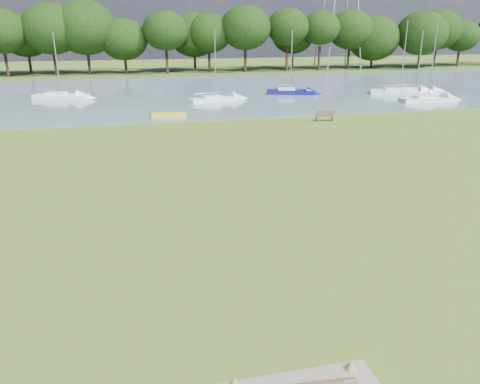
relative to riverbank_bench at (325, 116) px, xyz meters
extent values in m
plane|color=olive|center=(-14.59, -19.25, -0.53)|extent=(220.00, 220.00, 0.00)
cube|color=slate|center=(-14.59, 22.75, -0.53)|extent=(220.00, 40.00, 0.10)
cube|color=#4C6626|center=(-14.59, 52.75, -0.53)|extent=(220.00, 20.00, 0.40)
cube|color=brown|center=(-0.71, 0.24, -0.27)|extent=(0.20, 0.52, 0.53)
cube|color=brown|center=(0.74, -0.09, -0.27)|extent=(0.20, 0.52, 0.53)
cube|color=brown|center=(0.02, 0.07, -0.01)|extent=(1.79, 0.89, 0.06)
cube|color=brown|center=(-0.03, -0.15, 0.27)|extent=(1.69, 0.44, 0.52)
cube|color=yellow|center=(-14.13, 5.74, -0.31)|extent=(3.48, 1.44, 0.34)
cylinder|color=black|center=(-37.59, 48.75, 1.76)|extent=(0.55, 0.55, 4.19)
ellipsoid|color=black|center=(-37.59, 48.75, 6.88)|extent=(7.68, 7.68, 6.53)
cylinder|color=black|center=(-30.59, 48.75, 1.92)|extent=(0.55, 0.55, 4.50)
ellipsoid|color=black|center=(-30.59, 48.75, 7.42)|extent=(8.78, 8.78, 7.46)
cylinder|color=black|center=(-23.59, 48.75, 1.45)|extent=(0.55, 0.55, 3.55)
ellipsoid|color=black|center=(-23.59, 48.75, 5.79)|extent=(9.87, 9.87, 8.39)
cylinder|color=black|center=(-16.59, 48.75, 1.60)|extent=(0.55, 0.55, 3.87)
ellipsoid|color=black|center=(-16.59, 48.75, 6.33)|extent=(7.68, 7.68, 6.53)
cylinder|color=black|center=(-9.59, 48.75, 1.76)|extent=(0.55, 0.55, 4.19)
ellipsoid|color=black|center=(-9.59, 48.75, 6.88)|extent=(8.78, 8.78, 7.46)
cylinder|color=black|center=(-2.59, 48.75, 1.92)|extent=(0.55, 0.55, 4.50)
ellipsoid|color=black|center=(-2.59, 48.75, 7.42)|extent=(9.87, 9.87, 8.39)
cylinder|color=black|center=(4.41, 48.75, 1.45)|extent=(0.55, 0.55, 3.55)
ellipsoid|color=black|center=(4.41, 48.75, 5.79)|extent=(7.68, 7.68, 6.53)
cylinder|color=black|center=(11.41, 48.75, 1.60)|extent=(0.55, 0.55, 3.87)
ellipsoid|color=black|center=(11.41, 48.75, 6.33)|extent=(8.78, 8.78, 7.46)
cylinder|color=black|center=(18.41, 48.75, 1.76)|extent=(0.55, 0.55, 4.19)
ellipsoid|color=black|center=(18.41, 48.75, 6.88)|extent=(9.87, 9.87, 8.39)
cylinder|color=black|center=(25.41, 48.75, 1.92)|extent=(0.55, 0.55, 4.50)
ellipsoid|color=black|center=(25.41, 48.75, 7.42)|extent=(7.68, 7.68, 6.53)
cylinder|color=black|center=(32.41, 48.75, 1.45)|extent=(0.55, 0.55, 3.55)
ellipsoid|color=black|center=(32.41, 48.75, 5.79)|extent=(8.78, 8.78, 7.46)
cylinder|color=black|center=(39.41, 48.75, 1.60)|extent=(0.55, 0.55, 3.87)
ellipsoid|color=black|center=(39.41, 48.75, 6.33)|extent=(9.87, 9.87, 8.39)
cylinder|color=black|center=(46.41, 48.75, 1.76)|extent=(0.55, 0.55, 4.19)
ellipsoid|color=black|center=(46.41, 48.75, 6.88)|extent=(7.68, 7.68, 6.53)
cylinder|color=black|center=(53.41, 48.75, 1.92)|extent=(0.55, 0.55, 4.50)
ellipsoid|color=black|center=(53.41, 48.75, 7.42)|extent=(8.78, 8.78, 7.46)
cube|color=navy|center=(2.90, 18.08, -0.10)|extent=(6.39, 3.52, 0.77)
cube|color=white|center=(2.43, 18.23, 0.37)|extent=(2.47, 1.95, 0.49)
cylinder|color=#A5A8AD|center=(2.90, 18.08, 3.76)|extent=(0.13, 0.13, 7.38)
cube|color=white|center=(16.60, 8.12, -0.13)|extent=(6.77, 2.14, 0.69)
cube|color=white|center=(16.06, 8.15, 0.29)|extent=(2.40, 1.57, 0.45)
cylinder|color=#A5A8AD|center=(16.60, 8.12, 4.46)|extent=(0.12, 0.12, 8.89)
cube|color=white|center=(19.37, 14.84, -0.14)|extent=(6.60, 4.35, 0.68)
cube|color=white|center=(18.90, 15.05, 0.27)|extent=(2.64, 2.24, 0.44)
cylinder|color=#A5A8AD|center=(19.37, 14.84, 3.75)|extent=(0.12, 0.12, 7.50)
cube|color=white|center=(16.99, 14.80, -0.13)|extent=(7.92, 4.83, 0.70)
cube|color=white|center=(16.42, 15.02, 0.29)|extent=(3.12, 2.56, 0.45)
cylinder|color=#A5A8AD|center=(16.99, 14.80, 4.31)|extent=(0.12, 0.12, 8.59)
cube|color=white|center=(-7.80, 14.21, -0.15)|extent=(6.54, 3.09, 0.65)
cube|color=white|center=(-8.29, 14.10, 0.24)|extent=(2.45, 1.83, 0.42)
cylinder|color=#A5A8AD|center=(-7.80, 14.21, 3.83)|extent=(0.11, 0.11, 7.69)
cube|color=white|center=(-25.93, 20.51, -0.09)|extent=(6.94, 4.02, 0.78)
cube|color=white|center=(-26.43, 20.69, 0.38)|extent=(2.70, 2.18, 0.50)
cylinder|color=#A5A8AD|center=(-25.93, 20.51, 3.75)|extent=(0.13, 0.13, 7.34)
camera|label=1|loc=(-18.13, -40.92, 8.03)|focal=35.00mm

